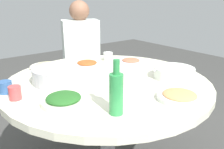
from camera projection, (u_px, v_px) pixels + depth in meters
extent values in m
cylinder|color=#99999E|center=(108.00, 130.00, 1.65)|extent=(0.11, 0.11, 0.67)
cylinder|color=silver|center=(107.00, 83.00, 1.54)|extent=(1.30, 1.30, 0.04)
cylinder|color=#B2B5BA|center=(57.00, 75.00, 1.48)|extent=(0.30, 0.30, 0.09)
ellipsoid|color=white|center=(56.00, 74.00, 1.48)|extent=(0.24, 0.24, 0.10)
cube|color=white|center=(58.00, 64.00, 1.54)|extent=(0.16, 0.13, 0.01)
cylinder|color=white|center=(174.00, 73.00, 1.55)|extent=(0.26, 0.26, 0.07)
cylinder|color=black|center=(174.00, 74.00, 1.56)|extent=(0.23, 0.23, 0.05)
cylinder|color=silver|center=(174.00, 69.00, 1.55)|extent=(0.27, 0.13, 0.01)
cylinder|color=silver|center=(131.00, 62.00, 1.91)|extent=(0.19, 0.19, 0.02)
ellipsoid|color=#AC6347|center=(131.00, 60.00, 1.90)|extent=(0.14, 0.14, 0.03)
cylinder|color=silver|center=(64.00, 102.00, 1.19)|extent=(0.23, 0.23, 0.03)
ellipsoid|color=#255F23|center=(64.00, 98.00, 1.18)|extent=(0.17, 0.17, 0.04)
cylinder|color=white|center=(87.00, 64.00, 1.84)|extent=(0.19, 0.19, 0.02)
ellipsoid|color=#AC4E21|center=(87.00, 63.00, 1.83)|extent=(0.15, 0.15, 0.03)
cylinder|color=white|center=(179.00, 97.00, 1.24)|extent=(0.23, 0.23, 0.02)
ellipsoid|color=#E7955B|center=(180.00, 94.00, 1.23)|extent=(0.18, 0.18, 0.03)
cylinder|color=silver|center=(47.00, 67.00, 1.77)|extent=(0.24, 0.24, 0.02)
ellipsoid|color=#C3BD85|center=(47.00, 65.00, 1.76)|extent=(0.17, 0.17, 0.03)
cylinder|color=#30914A|center=(116.00, 94.00, 1.07)|extent=(0.06, 0.06, 0.19)
cylinder|color=#30914A|center=(116.00, 67.00, 1.03)|extent=(0.03, 0.03, 0.07)
cylinder|color=white|center=(108.00, 57.00, 1.96)|extent=(0.08, 0.08, 0.07)
cylinder|color=#CC4748|center=(15.00, 93.00, 1.23)|extent=(0.06, 0.06, 0.07)
cylinder|color=#305993|center=(5.00, 87.00, 1.32)|extent=(0.07, 0.07, 0.07)
cylinder|color=brown|center=(83.00, 98.00, 2.51)|extent=(0.33, 0.33, 0.45)
cube|color=#2D333D|center=(82.00, 72.00, 2.41)|extent=(0.42, 0.43, 0.12)
cube|color=silver|center=(81.00, 44.00, 2.32)|extent=(0.39, 0.31, 0.46)
sphere|color=brown|center=(79.00, 11.00, 2.22)|extent=(0.19, 0.19, 0.19)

